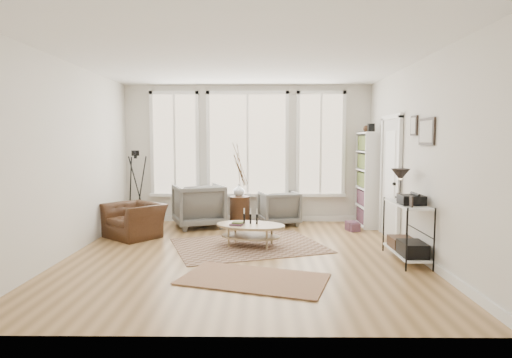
{
  "coord_description": "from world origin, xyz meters",
  "views": [
    {
      "loc": [
        0.27,
        -6.37,
        1.72
      ],
      "look_at": [
        0.2,
        0.6,
        1.1
      ],
      "focal_mm": 30.0,
      "sensor_mm": 36.0,
      "label": 1
    }
  ],
  "objects_px": {
    "bookcase": "(368,179)",
    "low_shelf": "(407,225)",
    "armchair_left": "(199,205)",
    "armchair_right": "(279,208)",
    "side_table": "(240,186)",
    "coffee_table": "(250,229)",
    "accent_chair": "(135,220)"
  },
  "relations": [
    {
      "from": "bookcase",
      "to": "low_shelf",
      "type": "distance_m",
      "value": 2.56
    },
    {
      "from": "armchair_left",
      "to": "armchair_right",
      "type": "xyz_separation_m",
      "value": [
        1.62,
        0.26,
        -0.09
      ]
    },
    {
      "from": "low_shelf",
      "to": "armchair_left",
      "type": "height_order",
      "value": "low_shelf"
    },
    {
      "from": "side_table",
      "to": "bookcase",
      "type": "bearing_deg",
      "value": 0.96
    },
    {
      "from": "coffee_table",
      "to": "bookcase",
      "type": "bearing_deg",
      "value": 36.15
    },
    {
      "from": "low_shelf",
      "to": "coffee_table",
      "type": "xyz_separation_m",
      "value": [
        -2.28,
        0.82,
        -0.23
      ]
    },
    {
      "from": "coffee_table",
      "to": "armchair_right",
      "type": "bearing_deg",
      "value": 73.05
    },
    {
      "from": "bookcase",
      "to": "armchair_left",
      "type": "relative_size",
      "value": 2.16
    },
    {
      "from": "armchair_right",
      "to": "side_table",
      "type": "height_order",
      "value": "side_table"
    },
    {
      "from": "coffee_table",
      "to": "accent_chair",
      "type": "relative_size",
      "value": 1.38
    },
    {
      "from": "low_shelf",
      "to": "accent_chair",
      "type": "distance_m",
      "value": 4.61
    },
    {
      "from": "armchair_right",
      "to": "side_table",
      "type": "xyz_separation_m",
      "value": [
        -0.8,
        -0.16,
        0.47
      ]
    },
    {
      "from": "coffee_table",
      "to": "side_table",
      "type": "height_order",
      "value": "side_table"
    },
    {
      "from": "coffee_table",
      "to": "low_shelf",
      "type": "bearing_deg",
      "value": -19.73
    },
    {
      "from": "side_table",
      "to": "accent_chair",
      "type": "distance_m",
      "value": 2.16
    },
    {
      "from": "low_shelf",
      "to": "side_table",
      "type": "bearing_deg",
      "value": 135.54
    },
    {
      "from": "low_shelf",
      "to": "accent_chair",
      "type": "height_order",
      "value": "low_shelf"
    },
    {
      "from": "bookcase",
      "to": "accent_chair",
      "type": "xyz_separation_m",
      "value": [
        -4.42,
        -1.05,
        -0.65
      ]
    },
    {
      "from": "bookcase",
      "to": "low_shelf",
      "type": "height_order",
      "value": "bookcase"
    },
    {
      "from": "bookcase",
      "to": "coffee_table",
      "type": "bearing_deg",
      "value": -143.85
    },
    {
      "from": "low_shelf",
      "to": "armchair_right",
      "type": "height_order",
      "value": "low_shelf"
    },
    {
      "from": "bookcase",
      "to": "side_table",
      "type": "relative_size",
      "value": 1.21
    },
    {
      "from": "accent_chair",
      "to": "armchair_right",
      "type": "bearing_deg",
      "value": 63.35
    },
    {
      "from": "armchair_left",
      "to": "side_table",
      "type": "bearing_deg",
      "value": 166.01
    },
    {
      "from": "armchair_right",
      "to": "side_table",
      "type": "relative_size",
      "value": 0.45
    },
    {
      "from": "bookcase",
      "to": "low_shelf",
      "type": "relative_size",
      "value": 1.58
    },
    {
      "from": "armchair_right",
      "to": "accent_chair",
      "type": "xyz_separation_m",
      "value": [
        -2.65,
        -1.17,
        -0.04
      ]
    },
    {
      "from": "armchair_right",
      "to": "bookcase",
      "type": "bearing_deg",
      "value": 162.92
    },
    {
      "from": "bookcase",
      "to": "accent_chair",
      "type": "distance_m",
      "value": 4.59
    },
    {
      "from": "armchair_left",
      "to": "armchair_right",
      "type": "height_order",
      "value": "armchair_left"
    },
    {
      "from": "coffee_table",
      "to": "armchair_left",
      "type": "distance_m",
      "value": 1.9
    },
    {
      "from": "low_shelf",
      "to": "armchair_left",
      "type": "bearing_deg",
      "value": 144.56
    }
  ]
}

